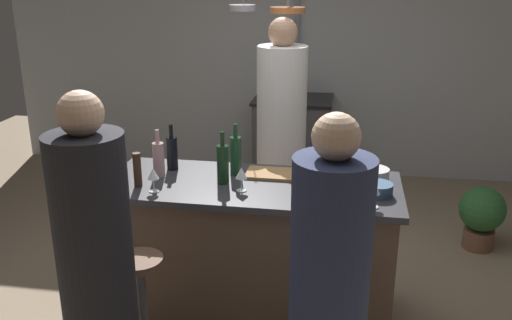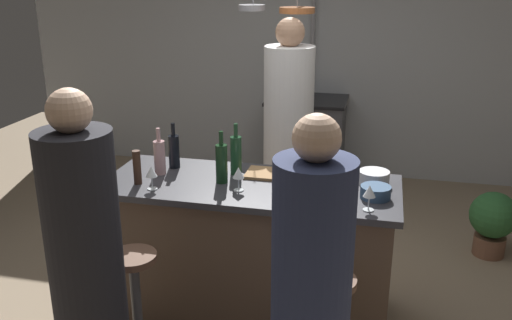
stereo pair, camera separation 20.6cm
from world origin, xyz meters
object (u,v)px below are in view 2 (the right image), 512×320
object	(u,v)px
mixing_bowl_ceramic	(331,179)
wine_glass_by_chef	(151,173)
guest_right	(310,310)
guest_left	(87,272)
mixing_bowl_blue	(376,192)
stove_range	(306,140)
mixing_bowl_steel	(374,177)
wine_glass_near_left_guest	(238,174)
wine_bottle_red	(222,163)
wine_bottle_rose	(160,157)
bar_stool_left	(136,303)
wine_glass_near_right_guest	(369,192)
pepper_mill	(137,167)
chef	(288,145)
cutting_board	(272,174)
wine_bottle_green	(236,154)
wine_bottle_dark	(174,151)
potted_plant	(493,220)

from	to	relation	value
mixing_bowl_ceramic	wine_glass_by_chef	bearing A→B (deg)	-161.85
guest_right	wine_glass_by_chef	bearing A→B (deg)	143.21
guest_left	mixing_bowl_blue	size ratio (longest dim) A/B	9.59
stove_range	mixing_bowl_steel	world-z (taller)	mixing_bowl_steel
wine_glass_near_left_guest	wine_glass_by_chef	size ratio (longest dim) A/B	1.00
wine_bottle_red	wine_bottle_rose	distance (m)	0.43
bar_stool_left	wine_bottle_rose	distance (m)	0.92
wine_bottle_red	wine_glass_near_right_guest	size ratio (longest dim) A/B	2.22
wine_glass_near_left_guest	mixing_bowl_ceramic	bearing A→B (deg)	24.88
wine_glass_near_right_guest	mixing_bowl_blue	world-z (taller)	wine_glass_near_right_guest
bar_stool_left	wine_glass_near_left_guest	distance (m)	0.92
pepper_mill	chef	bearing A→B (deg)	58.75
chef	wine_glass_near_right_guest	world-z (taller)	chef
pepper_mill	mixing_bowl_steel	xyz separation A→B (m)	(1.39, 0.32, -0.06)
guest_right	wine_bottle_rose	xyz separation A→B (m)	(-1.11, 1.05, 0.27)
stove_range	guest_left	xyz separation A→B (m)	(-0.56, -3.43, 0.32)
cutting_board	wine_bottle_rose	distance (m)	0.72
wine_bottle_green	wine_glass_near_left_guest	bearing A→B (deg)	-72.03
wine_bottle_dark	wine_bottle_green	world-z (taller)	wine_bottle_green
bar_stool_left	wine_glass_near_left_guest	xyz separation A→B (m)	(0.46, 0.49, 0.63)
chef	cutting_board	bearing A→B (deg)	-86.97
pepper_mill	wine_glass_near_left_guest	xyz separation A→B (m)	(0.62, 0.03, 0.00)
bar_stool_left	potted_plant	bearing A→B (deg)	39.75
wine_bottle_rose	mixing_bowl_blue	bearing A→B (deg)	-3.96
chef	guest_left	size ratio (longest dim) A/B	1.09
bar_stool_left	mixing_bowl_ceramic	world-z (taller)	mixing_bowl_ceramic
wine_bottle_rose	mixing_bowl_steel	bearing A→B (deg)	5.58
wine_bottle_rose	wine_bottle_green	bearing A→B (deg)	13.08
pepper_mill	mixing_bowl_ceramic	bearing A→B (deg)	13.20
guest_right	mixing_bowl_steel	size ratio (longest dim) A/B	8.71
pepper_mill	wine_bottle_dark	size ratio (longest dim) A/B	0.70
pepper_mill	wine_bottle_rose	xyz separation A→B (m)	(0.07, 0.19, 0.01)
wine_bottle_rose	wine_glass_near_left_guest	xyz separation A→B (m)	(0.56, -0.16, -0.01)
potted_plant	wine_bottle_green	xyz separation A→B (m)	(-1.77, -1.02, 0.73)
wine_bottle_dark	mixing_bowl_ceramic	world-z (taller)	wine_bottle_dark
stove_range	pepper_mill	distance (m)	2.75
cutting_board	wine_bottle_red	bearing A→B (deg)	-145.63
potted_plant	wine_bottle_dark	bearing A→B (deg)	-155.62
wine_bottle_rose	mixing_bowl_steel	distance (m)	1.34
chef	wine_bottle_rose	xyz separation A→B (m)	(-0.65, -0.99, 0.18)
bar_stool_left	guest_left	bearing A→B (deg)	-99.05
chef	mixing_bowl_ceramic	xyz separation A→B (m)	(0.42, -0.91, 0.09)
wine_bottle_green	wine_glass_by_chef	bearing A→B (deg)	-138.40
wine_bottle_red	wine_glass_by_chef	distance (m)	0.42
chef	guest_right	distance (m)	2.09
mixing_bowl_steel	wine_glass_near_right_guest	bearing A→B (deg)	-92.19
bar_stool_left	wine_glass_near_left_guest	bearing A→B (deg)	46.53
wine_bottle_red	potted_plant	bearing A→B (deg)	33.13
mixing_bowl_ceramic	wine_glass_near_right_guest	bearing A→B (deg)	-56.09
wine_bottle_dark	wine_glass_by_chef	distance (m)	0.40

